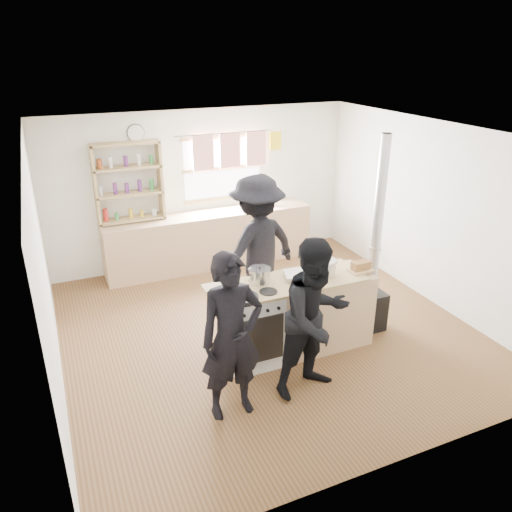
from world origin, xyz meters
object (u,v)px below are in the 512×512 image
object	(u,v)px
skillet_greens	(244,298)
person_near_right	(316,318)
person_far	(257,248)
stockpot_stove	(260,275)
cooking_island	(297,315)
stockpot_counter	(324,267)
bread_board	(361,267)
roast_tray	(298,275)
person_near_left	(232,337)
thermos	(270,197)
flue_heater	(372,283)

from	to	relation	value
skillet_greens	person_near_right	world-z (taller)	person_near_right
person_far	stockpot_stove	bearing A→B (deg)	52.12
cooking_island	stockpot_counter	world-z (taller)	stockpot_counter
bread_board	person_near_right	world-z (taller)	person_near_right
roast_tray	person_near_left	distance (m)	1.35
skillet_greens	person_far	xyz separation A→B (m)	(0.67, 1.21, 0.01)
thermos	stockpot_stove	distance (m)	3.00
skillet_greens	stockpot_counter	xyz separation A→B (m)	(1.09, 0.21, 0.07)
stockpot_stove	person_near_right	size ratio (longest dim) A/B	0.14
thermos	stockpot_counter	xyz separation A→B (m)	(-0.60, -2.78, -0.03)
cooking_island	flue_heater	world-z (taller)	flue_heater
cooking_island	person_near_left	distance (m)	1.38
person_near_left	flue_heater	bearing A→B (deg)	19.41
skillet_greens	person_far	size ratio (longest dim) A/B	0.16
cooking_island	skillet_greens	world-z (taller)	skillet_greens
stockpot_counter	person_near_left	bearing A→B (deg)	-153.04
stockpot_stove	thermos	bearing A→B (deg)	62.92
person_near_left	person_far	bearing A→B (deg)	59.03
flue_heater	person_near_left	xyz separation A→B (m)	(-2.18, -0.79, 0.21)
stockpot_counter	person_near_right	xyz separation A→B (m)	(-0.52, -0.73, -0.17)
cooking_island	person_near_right	xyz separation A→B (m)	(-0.19, -0.74, 0.39)
stockpot_counter	person_near_left	xyz separation A→B (m)	(-1.43, -0.73, -0.17)
roast_tray	bread_board	size ratio (longest dim) A/B	1.27
stockpot_stove	stockpot_counter	world-z (taller)	stockpot_counter
flue_heater	person_near_left	bearing A→B (deg)	-160.05
roast_tray	person_far	world-z (taller)	person_far
roast_tray	person_far	xyz separation A→B (m)	(-0.09, 0.96, -0.00)
stockpot_counter	person_near_right	size ratio (longest dim) A/B	0.17
skillet_greens	stockpot_stove	distance (m)	0.46
stockpot_counter	bread_board	size ratio (longest dim) A/B	0.99
stockpot_stove	person_far	distance (m)	0.96
skillet_greens	stockpot_stove	bearing A→B (deg)	45.03
cooking_island	stockpot_stove	bearing A→B (deg)	167.06
stockpot_stove	person_near_right	xyz separation A→B (m)	(0.25, -0.84, -0.16)
stockpot_counter	bread_board	bearing A→B (deg)	-10.39
bread_board	person_near_right	size ratio (longest dim) A/B	0.17
thermos	stockpot_counter	bearing A→B (deg)	-102.11
bread_board	person_near_left	xyz separation A→B (m)	(-1.88, -0.64, -0.12)
roast_tray	person_near_right	distance (m)	0.80
person_near_left	thermos	bearing A→B (deg)	59.47
bread_board	person_far	world-z (taller)	person_far
person_near_right	person_far	xyz separation A→B (m)	(0.10, 1.72, 0.11)
skillet_greens	person_near_right	distance (m)	0.78
thermos	person_far	distance (m)	2.05
cooking_island	skillet_greens	size ratio (longest dim) A/B	6.34
flue_heater	person_near_right	xyz separation A→B (m)	(-1.27, -0.79, 0.21)
person_near_left	roast_tray	bearing A→B (deg)	34.03
thermos	person_near_right	distance (m)	3.68
skillet_greens	person_far	distance (m)	1.38
bread_board	person_near_right	distance (m)	1.17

